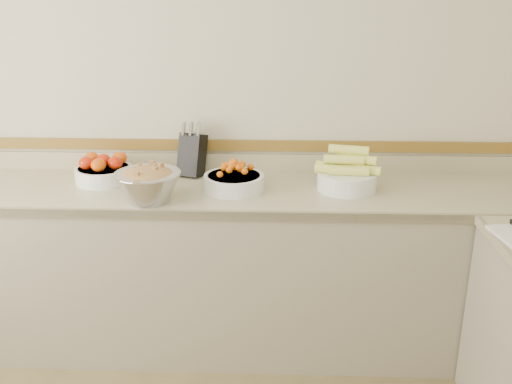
{
  "coord_description": "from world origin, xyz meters",
  "views": [
    {
      "loc": [
        0.44,
        -1.09,
        1.87
      ],
      "look_at": [
        0.35,
        1.35,
        1.0
      ],
      "focal_mm": 40.0,
      "sensor_mm": 36.0,
      "label": 1
    }
  ],
  "objects_px": {
    "knife_block": "(192,154)",
    "cherry_tomato_bowl": "(234,180)",
    "rhubarb_bowl": "(148,183)",
    "tomato_bowl": "(103,171)",
    "corn_bowl": "(347,176)"
  },
  "relations": [
    {
      "from": "tomato_bowl",
      "to": "cherry_tomato_bowl",
      "type": "height_order",
      "value": "cherry_tomato_bowl"
    },
    {
      "from": "knife_block",
      "to": "corn_bowl",
      "type": "relative_size",
      "value": 0.9
    },
    {
      "from": "knife_block",
      "to": "cherry_tomato_bowl",
      "type": "height_order",
      "value": "knife_block"
    },
    {
      "from": "tomato_bowl",
      "to": "cherry_tomato_bowl",
      "type": "distance_m",
      "value": 0.71
    },
    {
      "from": "cherry_tomato_bowl",
      "to": "corn_bowl",
      "type": "relative_size",
      "value": 0.91
    },
    {
      "from": "knife_block",
      "to": "corn_bowl",
      "type": "bearing_deg",
      "value": -14.04
    },
    {
      "from": "corn_bowl",
      "to": "rhubarb_bowl",
      "type": "bearing_deg",
      "value": -167.28
    },
    {
      "from": "tomato_bowl",
      "to": "knife_block",
      "type": "bearing_deg",
      "value": 15.91
    },
    {
      "from": "cherry_tomato_bowl",
      "to": "rhubarb_bowl",
      "type": "height_order",
      "value": "rhubarb_bowl"
    },
    {
      "from": "knife_block",
      "to": "rhubarb_bowl",
      "type": "bearing_deg",
      "value": -109.59
    },
    {
      "from": "corn_bowl",
      "to": "tomato_bowl",
      "type": "bearing_deg",
      "value": 176.62
    },
    {
      "from": "tomato_bowl",
      "to": "rhubarb_bowl",
      "type": "xyz_separation_m",
      "value": [
        0.31,
        -0.3,
        0.03
      ]
    },
    {
      "from": "cherry_tomato_bowl",
      "to": "rhubarb_bowl",
      "type": "bearing_deg",
      "value": -154.69
    },
    {
      "from": "corn_bowl",
      "to": "rhubarb_bowl",
      "type": "xyz_separation_m",
      "value": [
        -0.98,
        -0.22,
        0.02
      ]
    },
    {
      "from": "knife_block",
      "to": "rhubarb_bowl",
      "type": "height_order",
      "value": "knife_block"
    }
  ]
}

